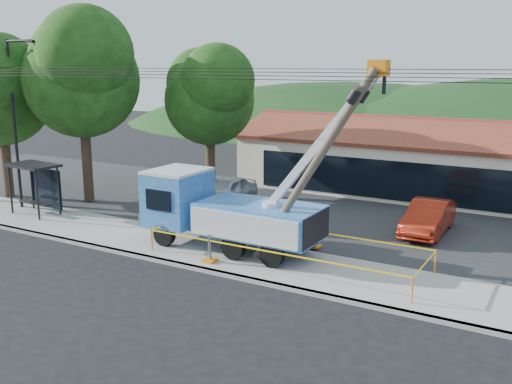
{
  "coord_description": "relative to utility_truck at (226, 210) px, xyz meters",
  "views": [
    {
      "loc": [
        12.12,
        -14.73,
        7.74
      ],
      "look_at": [
        0.75,
        5.0,
        2.63
      ],
      "focal_mm": 40.0,
      "sensor_mm": 36.0,
      "label": 1
    }
  ],
  "objects": [
    {
      "name": "tree_west_near",
      "position": [
        -11.46,
        3.33,
        5.73
      ],
      "size": [
        7.56,
        6.72,
        10.8
      ],
      "color": "#332316",
      "rests_on": "ground"
    },
    {
      "name": "bus_shelter",
      "position": [
        -11.54,
        -0.09,
        0.28
      ],
      "size": [
        2.84,
        1.89,
        2.62
      ],
      "rotation": [
        0.0,
        0.0,
        -0.08
      ],
      "color": "black",
      "rests_on": "ground"
    },
    {
      "name": "car_silver",
      "position": [
        -3.95,
        5.99,
        -1.79
      ],
      "size": [
        2.21,
        4.98,
        1.67
      ],
      "primitive_type": "imported",
      "rotation": [
        0.0,
        0.0,
        0.05
      ],
      "color": "#B2B3B9",
      "rests_on": "ground"
    },
    {
      "name": "curb",
      "position": [
        0.54,
        -2.57,
        -1.71
      ],
      "size": [
        60.0,
        0.25,
        0.15
      ],
      "primitive_type": "cube",
      "color": "#9B9791",
      "rests_on": "ground"
    },
    {
      "name": "ground",
      "position": [
        0.54,
        -4.67,
        -1.79
      ],
      "size": [
        120.0,
        120.0,
        0.0
      ],
      "primitive_type": "plane",
      "color": "black",
      "rests_on": "ground"
    },
    {
      "name": "strip_mall",
      "position": [
        4.54,
        15.31,
        0.09
      ],
      "size": [
        22.5,
        8.53,
        4.67
      ],
      "color": "beige",
      "rests_on": "ground"
    },
    {
      "name": "sidewalk",
      "position": [
        0.54,
        -0.67,
        -1.71
      ],
      "size": [
        60.0,
        4.0,
        0.15
      ],
      "primitive_type": "cube",
      "color": "#9B9791",
      "rests_on": "ground"
    },
    {
      "name": "car_red",
      "position": [
        6.88,
        6.5,
        -1.79
      ],
      "size": [
        1.62,
        4.61,
        1.52
      ],
      "primitive_type": "imported",
      "rotation": [
        0.0,
        0.0,
        0.0
      ],
      "color": "#A22310",
      "rests_on": "ground"
    },
    {
      "name": "hill_west",
      "position": [
        -14.46,
        50.33,
        -1.79
      ],
      "size": [
        78.4,
        56.0,
        28.0
      ],
      "primitive_type": "ellipsoid",
      "color": "#133513",
      "rests_on": "ground"
    },
    {
      "name": "caution_tape",
      "position": [
        2.98,
        -0.31,
        -0.94
      ],
      "size": [
        10.92,
        3.22,
        0.93
      ],
      "color": "orange",
      "rests_on": "ground"
    },
    {
      "name": "leaning_pole",
      "position": [
        4.32,
        -0.51,
        2.5
      ],
      "size": [
        4.93,
        1.71,
        7.63
      ],
      "color": "#503E33",
      "rests_on": "ground"
    },
    {
      "name": "utility_truck",
      "position": [
        0.0,
        0.0,
        0.0
      ],
      "size": [
        10.44,
        4.19,
        7.73
      ],
      "color": "black",
      "rests_on": "ground"
    },
    {
      "name": "tree_lot",
      "position": [
        -6.46,
        8.33,
        4.42
      ],
      "size": [
        6.3,
        5.6,
        8.94
      ],
      "color": "#332316",
      "rests_on": "ground"
    },
    {
      "name": "streetlight",
      "position": [
        -13.25,
        0.33,
        3.51
      ],
      "size": [
        2.13,
        0.22,
        9.0
      ],
      "color": "black",
      "rests_on": "ground"
    },
    {
      "name": "parking_lot",
      "position": [
        0.54,
        7.33,
        -1.74
      ],
      "size": [
        60.0,
        12.0,
        0.1
      ],
      "primitive_type": "cube",
      "color": "#28282B",
      "rests_on": "ground"
    }
  ]
}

